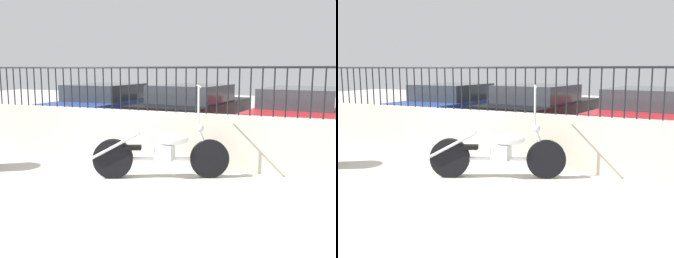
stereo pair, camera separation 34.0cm
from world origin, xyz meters
TOP-DOWN VIEW (x-y plane):
  - ground_plane at (0.00, 0.00)m, footprint 40.00×40.00m
  - low_wall at (0.00, 2.36)m, footprint 8.79×0.18m
  - fence_railing at (0.00, 2.36)m, footprint 8.79×0.04m
  - motorcycle_white at (0.67, 1.43)m, footprint 2.00×0.97m
  - car_blue at (-2.56, 5.34)m, footprint 1.75×4.19m
  - car_black at (-0.09, 5.49)m, footprint 2.26×4.15m
  - car_red at (2.58, 5.43)m, footprint 2.22×4.66m

SIDE VIEW (x-z plane):
  - ground_plane at x=0.00m, z-range 0.00..0.00m
  - motorcycle_white at x=0.67m, z-range -0.33..1.11m
  - low_wall at x=0.00m, z-range 0.00..0.92m
  - car_red at x=2.58m, z-range 0.02..1.27m
  - car_blue at x=-2.56m, z-range 0.02..1.27m
  - car_black at x=-0.09m, z-range 0.02..1.29m
  - fence_railing at x=0.00m, z-range 1.05..1.85m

